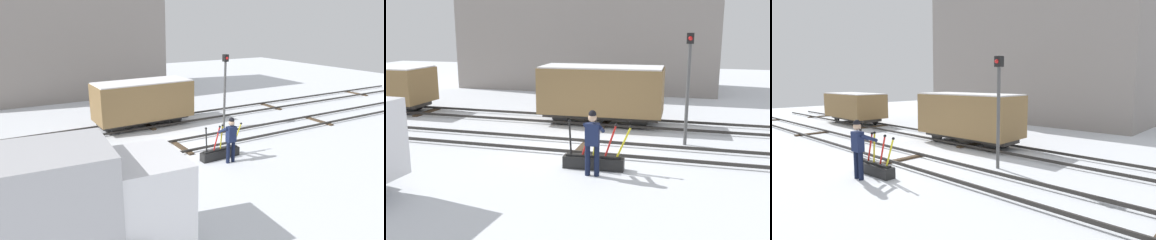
% 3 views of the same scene
% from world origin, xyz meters
% --- Properties ---
extents(ground_plane, '(60.00, 60.00, 0.00)m').
position_xyz_m(ground_plane, '(0.00, 0.00, 0.00)').
color(ground_plane, silver).
extents(track_main_line, '(44.00, 1.94, 0.18)m').
position_xyz_m(track_main_line, '(0.00, 0.00, 0.11)').
color(track_main_line, '#2D2B28').
rests_on(track_main_line, ground_plane).
extents(track_siding_near, '(44.00, 1.94, 0.18)m').
position_xyz_m(track_siding_near, '(0.00, 4.01, 0.11)').
color(track_siding_near, '#2D2B28').
rests_on(track_siding_near, ground_plane).
extents(switch_lever_frame, '(2.03, 0.45, 1.45)m').
position_xyz_m(switch_lever_frame, '(0.88, -1.81, 0.25)').
color(switch_lever_frame, black).
rests_on(switch_lever_frame, ground_plane).
extents(rail_worker, '(0.56, 0.70, 1.88)m').
position_xyz_m(rail_worker, '(0.97, -2.38, 1.08)').
color(rail_worker, '#111831').
rests_on(rail_worker, ground_plane).
extents(signal_post, '(0.24, 0.32, 3.90)m').
position_xyz_m(signal_post, '(3.38, 1.57, 2.38)').
color(signal_post, '#4C4C4C').
rests_on(signal_post, ground_plane).
extents(apartment_building, '(16.95, 6.44, 11.51)m').
position_xyz_m(apartment_building, '(-3.43, 15.00, 5.76)').
color(apartment_building, gray).
rests_on(apartment_building, ground_plane).
extents(freight_car_far_end, '(5.20, 2.24, 2.47)m').
position_xyz_m(freight_car_far_end, '(-0.20, 4.01, 1.41)').
color(freight_car_far_end, '#2D2B28').
rests_on(freight_car_far_end, ground_plane).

